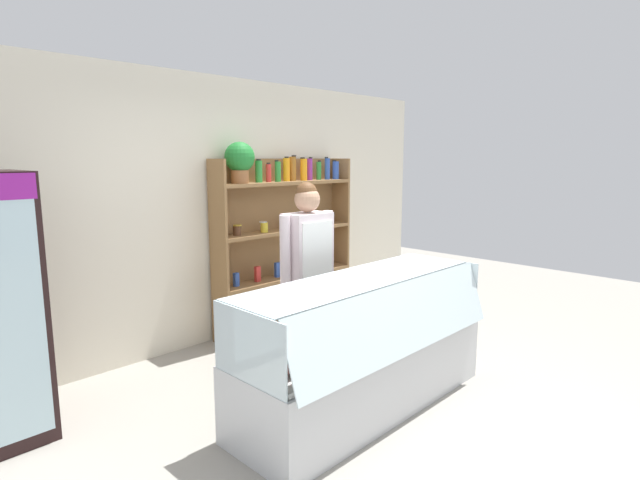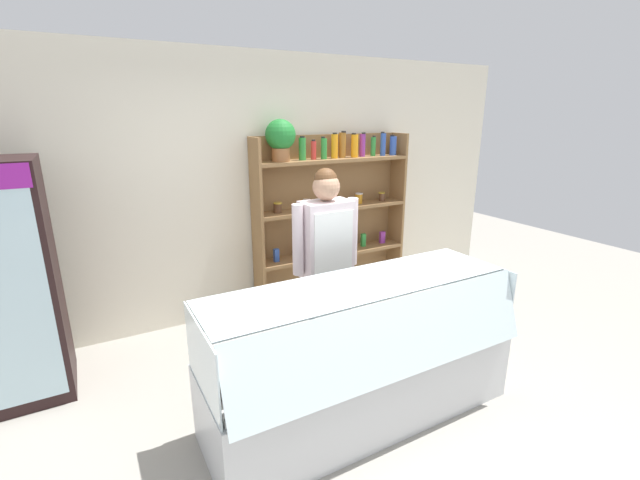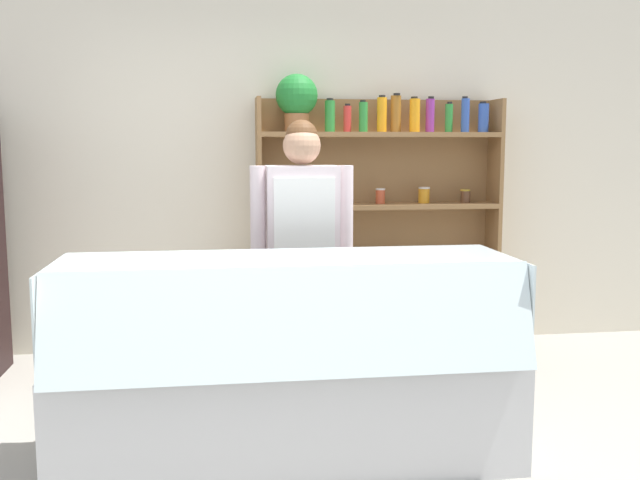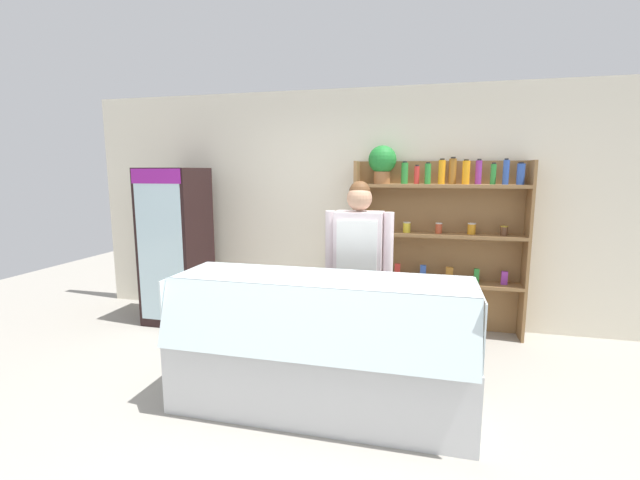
# 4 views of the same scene
# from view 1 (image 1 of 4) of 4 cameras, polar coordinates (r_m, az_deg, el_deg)

# --- Properties ---
(ground_plane) EXTENTS (12.00, 12.00, 0.00)m
(ground_plane) POSITION_cam_1_polar(r_m,az_deg,el_deg) (3.99, 5.42, -18.93)
(ground_plane) COLOR gray
(back_wall) EXTENTS (6.80, 0.10, 2.70)m
(back_wall) POSITION_cam_1_polar(r_m,az_deg,el_deg) (5.18, -13.30, 3.13)
(back_wall) COLOR silver
(back_wall) RESTS_ON ground
(shelving_unit) EXTENTS (1.82, 0.30, 2.05)m
(shelving_unit) POSITION_cam_1_polar(r_m,az_deg,el_deg) (5.53, -4.87, 1.91)
(shelving_unit) COLOR olive
(shelving_unit) RESTS_ON ground
(deli_display_case) EXTENTS (2.20, 0.79, 1.01)m
(deli_display_case) POSITION_cam_1_polar(r_m,az_deg,el_deg) (3.94, 5.02, -14.30)
(deli_display_case) COLOR silver
(deli_display_case) RESTS_ON ground
(shop_clerk) EXTENTS (0.61, 0.25, 1.69)m
(shop_clerk) POSITION_cam_1_polar(r_m,az_deg,el_deg) (4.34, -1.40, -2.44)
(shop_clerk) COLOR #2D2D38
(shop_clerk) RESTS_ON ground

